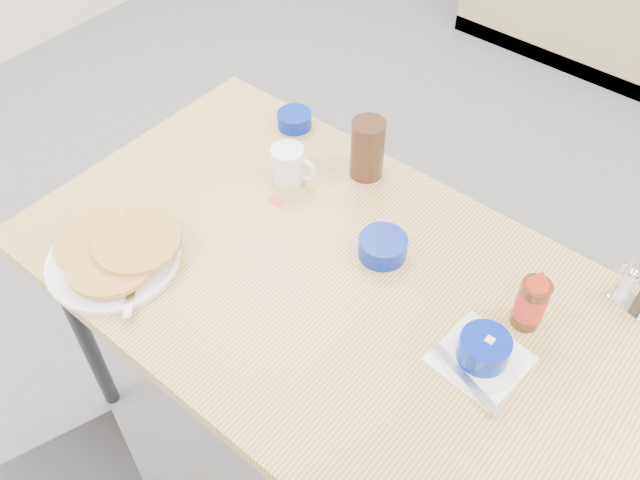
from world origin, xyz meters
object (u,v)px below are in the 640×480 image
Objects in this scene: dining_table at (337,300)px; pancake_plate at (115,254)px; amber_tumbler at (367,149)px; coffee_mug at (289,164)px; creamer_bowl at (294,120)px; butter_bowl at (383,247)px; condiment_caddy at (635,292)px; syrup_bottle at (532,301)px; grits_setting at (483,352)px.

pancake_plate is (-0.41, -0.26, 0.08)m from dining_table.
coffee_mug is at bearing -133.94° from amber_tumbler.
coffee_mug is at bearing -52.13° from creamer_bowl.
coffee_mug is 1.09× the size of butter_bowl.
condiment_caddy reaches higher than pancake_plate.
syrup_bottle is (0.33, 0.04, 0.04)m from butter_bowl.
syrup_bottle is at bearing -13.09° from creamer_bowl.
creamer_bowl is 0.26m from amber_tumbler.
grits_setting is 0.36m from condiment_caddy.
grits_setting is at bearing -30.26° from amber_tumbler.
grits_setting is at bearing -22.83° from creamer_bowl.
creamer_bowl is 0.84× the size of butter_bowl.
amber_tumbler reaches higher than butter_bowl.
condiment_caddy is (0.92, 0.00, 0.02)m from creamer_bowl.
syrup_bottle is (0.51, -0.15, -0.01)m from amber_tumbler.
dining_table is at bearing -155.50° from syrup_bottle.
butter_bowl reaches higher than creamer_bowl.
amber_tumbler is 1.45× the size of condiment_caddy.
coffee_mug reaches higher than pancake_plate.
amber_tumbler is at bearing 46.06° from coffee_mug.
syrup_bottle is (0.77, -0.18, 0.05)m from creamer_bowl.
butter_bowl is 0.70× the size of amber_tumbler.
condiment_caddy is (0.79, 0.16, -0.01)m from coffee_mug.
amber_tumbler is (-0.19, 0.19, 0.05)m from butter_bowl.
pancake_plate is 0.87m from syrup_bottle.
coffee_mug is 1.30× the size of creamer_bowl.
amber_tumbler reaches higher than pancake_plate.
condiment_caddy is at bearing 62.02° from grits_setting.
butter_bowl is (0.03, 0.12, 0.09)m from dining_table.
creamer_bowl is at bearing 157.17° from grits_setting.
dining_table is 13.11× the size of butter_bowl.
pancake_plate is at bearing -113.51° from amber_tumbler.
coffee_mug reaches higher than butter_bowl.
dining_table is 0.38m from amber_tumbler.
grits_setting is (0.74, 0.29, 0.01)m from pancake_plate.
condiment_caddy reaches higher than butter_bowl.
amber_tumbler is (0.13, 0.13, 0.03)m from coffee_mug.
grits_setting is 1.21× the size of amber_tumbler.
coffee_mug is 0.32m from butter_bowl.
condiment_caddy is (0.91, 0.60, 0.02)m from pancake_plate.
coffee_mug is 0.76× the size of amber_tumbler.
grits_setting is at bearing 21.02° from pancake_plate.
grits_setting is 0.14m from syrup_bottle.
amber_tumbler reaches higher than condiment_caddy.
coffee_mug is (-0.29, 0.18, 0.11)m from dining_table.
condiment_caddy is at bearing 24.55° from butter_bowl.
condiment_caddy is at bearing 50.79° from syrup_bottle.
dining_table is 0.36m from coffee_mug.
butter_bowl is (-0.31, 0.10, -0.01)m from grits_setting.
butter_bowl is at bearing -141.17° from condiment_caddy.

